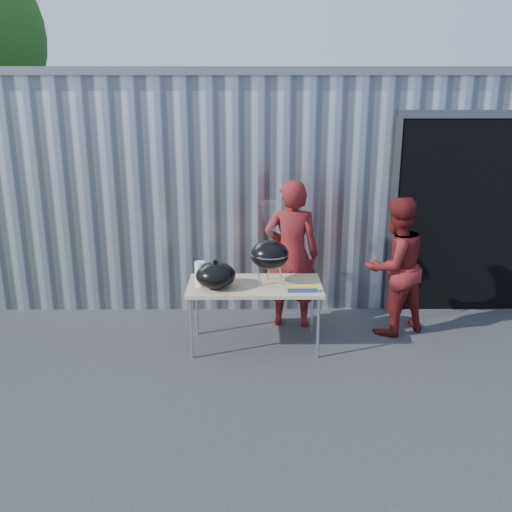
{
  "coord_description": "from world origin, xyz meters",
  "views": [
    {
      "loc": [
        0.25,
        -5.43,
        2.91
      ],
      "look_at": [
        0.3,
        0.69,
        1.05
      ],
      "focal_mm": 40.0,
      "sensor_mm": 36.0,
      "label": 1
    }
  ],
  "objects_px": {
    "folding_table": "(255,288)",
    "person_cook": "(292,254)",
    "person_bystander": "(395,267)",
    "kettle_grill": "(270,247)"
  },
  "relations": [
    {
      "from": "person_cook",
      "to": "kettle_grill",
      "type": "bearing_deg",
      "value": 70.03
    },
    {
      "from": "folding_table",
      "to": "kettle_grill",
      "type": "relative_size",
      "value": 1.6
    },
    {
      "from": "person_cook",
      "to": "person_bystander",
      "type": "relative_size",
      "value": 1.1
    },
    {
      "from": "kettle_grill",
      "to": "person_bystander",
      "type": "height_order",
      "value": "kettle_grill"
    },
    {
      "from": "person_cook",
      "to": "folding_table",
      "type": "bearing_deg",
      "value": 59.95
    },
    {
      "from": "folding_table",
      "to": "person_cook",
      "type": "distance_m",
      "value": 0.79
    },
    {
      "from": "kettle_grill",
      "to": "person_bystander",
      "type": "xyz_separation_m",
      "value": [
        1.5,
        0.35,
        -0.34
      ]
    },
    {
      "from": "folding_table",
      "to": "person_cook",
      "type": "xyz_separation_m",
      "value": [
        0.45,
        0.61,
        0.21
      ]
    },
    {
      "from": "kettle_grill",
      "to": "person_cook",
      "type": "relative_size",
      "value": 0.51
    },
    {
      "from": "person_bystander",
      "to": "person_cook",
      "type": "bearing_deg",
      "value": -36.28
    }
  ]
}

